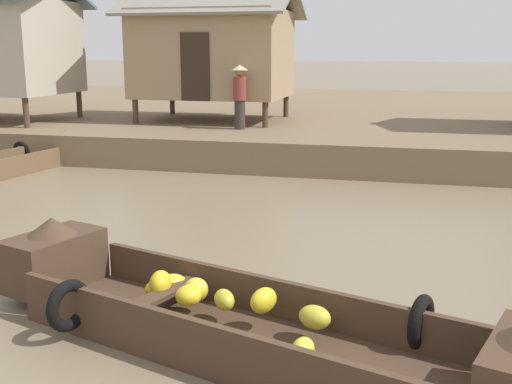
# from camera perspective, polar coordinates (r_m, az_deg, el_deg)

# --- Properties ---
(ground_plane) EXTENTS (300.00, 300.00, 0.00)m
(ground_plane) POSITION_cam_1_polar(r_m,az_deg,el_deg) (11.78, 7.88, -1.05)
(ground_plane) COLOR #7A6B51
(riverbank_strip) EXTENTS (160.00, 20.00, 0.76)m
(riverbank_strip) POSITION_cam_1_polar(r_m,az_deg,el_deg) (23.71, 11.15, 6.67)
(riverbank_strip) COLOR #756047
(riverbank_strip) RESTS_ON ground
(banana_boat) EXTENTS (5.82, 2.85, 0.92)m
(banana_boat) POSITION_cam_1_polar(r_m,az_deg,el_deg) (6.07, -1.69, -11.28)
(banana_boat) COLOR #473323
(banana_boat) RESTS_ON ground
(stilt_house_left) EXTENTS (4.12, 3.68, 4.11)m
(stilt_house_left) POSITION_cam_1_polar(r_m,az_deg,el_deg) (19.84, -21.92, 12.25)
(stilt_house_left) COLOR #4C3826
(stilt_house_left) RESTS_ON riverbank_strip
(stilt_house_mid_left) EXTENTS (4.85, 3.70, 3.93)m
(stilt_house_mid_left) POSITION_cam_1_polar(r_m,az_deg,el_deg) (18.71, -3.87, 12.57)
(stilt_house_mid_left) COLOR #4C3826
(stilt_house_mid_left) RESTS_ON riverbank_strip
(vendor_person) EXTENTS (0.44, 0.44, 1.66)m
(vendor_person) POSITION_cam_1_polar(r_m,az_deg,el_deg) (16.52, -1.48, 8.90)
(vendor_person) COLOR #332D28
(vendor_person) RESTS_ON riverbank_strip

